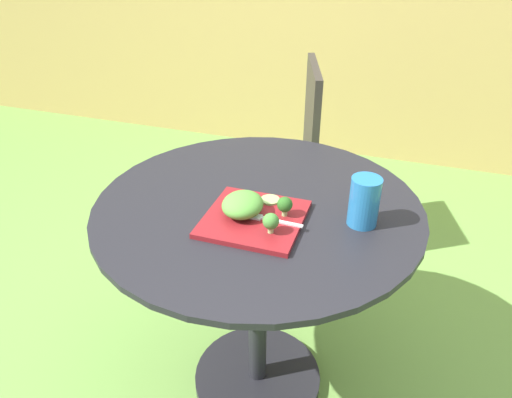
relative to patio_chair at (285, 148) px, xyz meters
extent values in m
plane|color=#669342|center=(0.14, -0.83, -0.53)|extent=(12.00, 12.00, 0.00)
cube|color=tan|center=(0.14, 1.20, 0.28)|extent=(8.00, 0.08, 1.60)
cylinder|color=black|center=(0.14, -0.83, 0.21)|extent=(0.91, 0.91, 0.02)
cylinder|color=black|center=(0.14, -0.83, -0.14)|extent=(0.06, 0.06, 0.69)
cylinder|color=black|center=(0.14, -0.83, -0.51)|extent=(0.44, 0.44, 0.04)
cube|color=#332D28|center=(-0.09, -0.03, -0.09)|extent=(0.55, 0.55, 0.03)
cube|color=#332D28|center=(0.10, 0.03, 0.15)|extent=(0.15, 0.41, 0.45)
cylinder|color=#332D28|center=(-0.31, 0.09, -0.31)|extent=(0.02, 0.02, 0.43)
cylinder|color=#332D28|center=(-0.21, -0.25, -0.31)|extent=(0.02, 0.02, 0.43)
cylinder|color=#332D28|center=(0.03, 0.20, -0.31)|extent=(0.02, 0.02, 0.43)
cylinder|color=#332D28|center=(0.14, -0.15, -0.31)|extent=(0.02, 0.02, 0.43)
cube|color=maroon|center=(0.16, -0.92, 0.23)|extent=(0.25, 0.25, 0.01)
cylinder|color=#236BA8|center=(0.43, -0.84, 0.29)|extent=(0.08, 0.08, 0.13)
cylinder|color=#1E5B8F|center=(0.43, -0.84, 0.27)|extent=(0.07, 0.07, 0.09)
cube|color=silver|center=(0.24, -0.92, 0.24)|extent=(0.11, 0.01, 0.00)
cube|color=silver|center=(0.16, -0.92, 0.24)|extent=(0.05, 0.03, 0.00)
ellipsoid|color=#519338|center=(0.13, -0.91, 0.26)|extent=(0.11, 0.12, 0.06)
cylinder|color=#99B770|center=(0.23, -0.89, 0.24)|extent=(0.01, 0.01, 0.02)
sphere|color=#285B1E|center=(0.23, -0.89, 0.27)|extent=(0.04, 0.04, 0.04)
cylinder|color=#99B770|center=(0.22, -0.97, 0.24)|extent=(0.01, 0.01, 0.02)
sphere|color=#427F33|center=(0.22, -0.97, 0.27)|extent=(0.04, 0.04, 0.04)
cylinder|color=#8EB766|center=(0.18, -0.83, 0.24)|extent=(0.05, 0.05, 0.01)
camera|label=1|loc=(0.49, -1.89, 0.90)|focal=33.26mm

